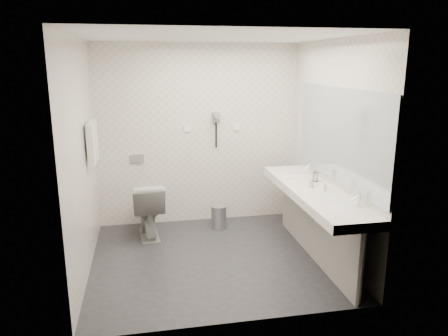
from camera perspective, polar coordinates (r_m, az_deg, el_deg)
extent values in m
plane|color=#26262C|center=(5.14, -1.36, -11.91)|extent=(2.80, 2.80, 0.00)
plane|color=white|center=(4.64, -1.54, 17.12)|extent=(2.80, 2.80, 0.00)
plane|color=silver|center=(6.00, -3.48, 4.38)|extent=(2.80, 0.00, 2.80)
plane|color=silver|center=(3.50, 2.06, -2.53)|extent=(2.80, 0.00, 2.80)
plane|color=silver|center=(4.72, -18.46, 1.08)|extent=(0.00, 2.60, 2.60)
plane|color=silver|center=(5.15, 14.13, 2.40)|extent=(0.00, 2.60, 2.60)
cube|color=white|center=(4.97, 11.90, -3.24)|extent=(0.55, 2.20, 0.10)
cube|color=gray|center=(5.12, 11.93, -7.78)|extent=(0.03, 2.15, 0.75)
cylinder|color=silver|center=(4.28, 17.75, -12.64)|extent=(0.06, 0.06, 0.75)
cylinder|color=silver|center=(6.04, 8.42, -4.23)|extent=(0.06, 0.06, 0.75)
cube|color=#B2BCC6|center=(4.93, 15.08, 4.21)|extent=(0.02, 2.20, 1.05)
ellipsoid|color=white|center=(4.40, 15.16, -5.23)|extent=(0.40, 0.31, 0.05)
ellipsoid|color=white|center=(5.54, 9.36, -0.97)|extent=(0.40, 0.31, 0.05)
cylinder|color=silver|center=(4.46, 17.50, -3.92)|extent=(0.04, 0.04, 0.15)
cylinder|color=silver|center=(5.59, 11.28, 0.02)|extent=(0.04, 0.04, 0.15)
imported|color=silver|center=(4.98, 11.55, -2.01)|extent=(0.06, 0.06, 0.10)
imported|color=silver|center=(4.87, 13.30, -2.41)|extent=(0.04, 0.04, 0.11)
cylinder|color=silver|center=(5.24, 12.14, -1.16)|extent=(0.08, 0.08, 0.11)
cylinder|color=silver|center=(5.25, 11.97, -1.12)|extent=(0.07, 0.07, 0.11)
imported|color=white|center=(5.73, -10.12, -5.38)|extent=(0.46, 0.76, 0.74)
cube|color=#B2B5BA|center=(6.00, -11.50, 1.20)|extent=(0.18, 0.02, 0.12)
cylinder|color=#B2B5BA|center=(5.97, -0.70, -6.58)|extent=(0.27, 0.27, 0.30)
cylinder|color=#B2B5BA|center=(5.92, -0.71, -5.13)|extent=(0.22, 0.22, 0.02)
cylinder|color=silver|center=(5.20, -17.41, 5.65)|extent=(0.02, 0.62, 0.02)
cube|color=white|center=(5.10, -17.29, 2.99)|extent=(0.07, 0.24, 0.48)
cube|color=white|center=(5.37, -16.98, 3.54)|extent=(0.07, 0.24, 0.48)
cube|color=gray|center=(5.97, -1.09, 6.78)|extent=(0.10, 0.04, 0.14)
cylinder|color=gray|center=(5.90, -0.97, 6.99)|extent=(0.08, 0.14, 0.08)
cylinder|color=black|center=(5.99, -1.05, 4.40)|extent=(0.02, 0.02, 0.35)
cube|color=white|center=(5.96, -4.92, 5.26)|extent=(0.09, 0.02, 0.09)
cube|color=white|center=(6.07, 1.70, 5.46)|extent=(0.09, 0.02, 0.09)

